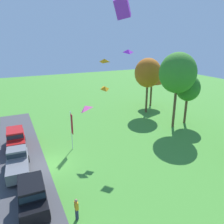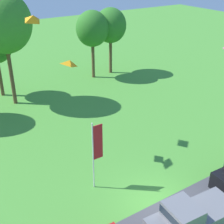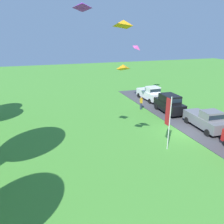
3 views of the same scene
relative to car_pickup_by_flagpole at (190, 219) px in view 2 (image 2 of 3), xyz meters
name	(u,v)px [view 2 (image 2 of 3)]	position (x,y,z in m)	size (l,w,h in m)	color
ground_plane	(153,202)	(0.00, 2.84, -1.11)	(120.00, 120.00, 0.00)	#478E33
car_pickup_by_flagpole	(190,219)	(0.00, 0.00, 0.00)	(5.12, 2.31, 2.14)	slate
tree_far_left	(3,23)	(-2.56, 21.05, 6.70)	(5.02, 5.02, 10.59)	brown
tree_right_of_center	(92,29)	(7.64, 23.26, 4.62)	(3.69, 3.69, 7.79)	brown
tree_lone_near	(111,26)	(10.24, 23.52, 4.65)	(3.71, 3.71, 7.83)	brown
flag_banner	(96,147)	(-2.04, 5.95, 1.82)	(0.71, 0.08, 4.62)	silver
kite_diamond_trailing_tail	(34,18)	(-3.40, 10.61, 8.73)	(1.05, 0.73, 0.36)	orange
kite_diamond_high_left	(70,63)	(-1.59, 9.86, 5.91)	(0.75, 0.90, 0.32)	orange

